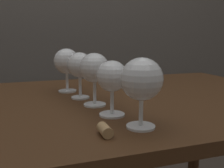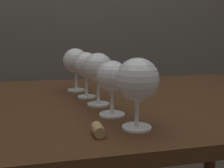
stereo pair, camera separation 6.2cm
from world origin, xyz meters
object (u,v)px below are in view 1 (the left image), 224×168
(wine_glass_chardonnay, at_px, (142,80))
(cork, at_px, (105,130))
(wine_glass_rose, at_px, (66,62))
(wine_glass_amber, at_px, (80,66))
(wine_glass_white, at_px, (112,78))
(wine_glass_merlot, at_px, (94,69))

(wine_glass_chardonnay, height_order, cork, wine_glass_chardonnay)
(wine_glass_chardonnay, bearing_deg, wine_glass_rose, 101.90)
(wine_glass_amber, bearing_deg, wine_glass_rose, 101.35)
(wine_glass_amber, bearing_deg, cork, -93.57)
(wine_glass_white, xyz_separation_m, wine_glass_rose, (-0.06, 0.31, 0.01))
(wine_glass_white, bearing_deg, cork, -114.88)
(wine_glass_white, relative_size, wine_glass_amber, 0.94)
(wine_glass_merlot, xyz_separation_m, wine_glass_rose, (-0.04, 0.21, 0.00))
(wine_glass_chardonnay, height_order, wine_glass_rose, wine_glass_rose)
(wine_glass_chardonnay, distance_m, wine_glass_rose, 0.42)
(wine_glass_amber, xyz_separation_m, wine_glass_rose, (-0.02, 0.11, 0.00))
(wine_glass_amber, bearing_deg, wine_glass_chardonnay, -77.90)
(wine_glass_chardonnay, height_order, wine_glass_white, wine_glass_chardonnay)
(wine_glass_merlot, bearing_deg, wine_glass_white, -81.71)
(wine_glass_rose, distance_m, cork, 0.44)
(wine_glass_chardonnay, xyz_separation_m, wine_glass_merlot, (-0.04, 0.20, 0.00))
(wine_glass_white, distance_m, wine_glass_amber, 0.20)
(wine_glass_white, height_order, wine_glass_merlot, wine_glass_merlot)
(wine_glass_merlot, relative_size, wine_glass_amber, 1.03)
(wine_glass_amber, bearing_deg, wine_glass_white, -80.14)
(wine_glass_chardonnay, xyz_separation_m, wine_glass_white, (-0.03, 0.10, -0.01))
(wine_glass_chardonnay, distance_m, cork, 0.13)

